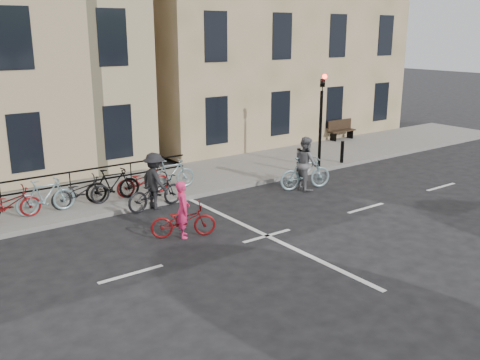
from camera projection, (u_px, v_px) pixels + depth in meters
ground at (267, 236)px, 14.50m from camera, size 120.00×120.00×0.00m
sidewalk at (49, 205)px, 16.86m from camera, size 46.00×4.00×0.15m
building_east at (246, 16)px, 28.07m from camera, size 14.00×10.00×12.00m
traffic_light at (321, 109)px, 20.75m from camera, size 0.18×0.30×3.90m
bollard_east at (299, 160)px, 20.49m from camera, size 0.14×0.14×0.90m
bollard_west at (342, 152)px, 21.86m from camera, size 0.14×0.14×0.90m
bench at (341, 129)px, 26.60m from camera, size 1.60×0.41×0.97m
parked_bikes at (62, 194)px, 16.04m from camera, size 9.35×1.23×1.05m
cyclist_pink at (183, 218)px, 14.32m from camera, size 1.84×1.26×1.56m
cyclist_grey at (306, 168)px, 18.62m from camera, size 2.01×1.06×1.87m
cyclist_dark at (155, 187)px, 16.59m from camera, size 2.08×1.23×1.78m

